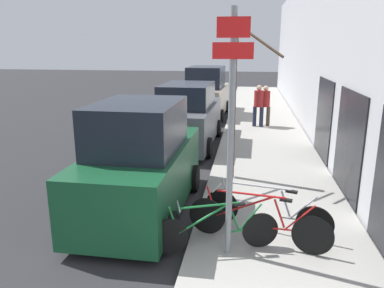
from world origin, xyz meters
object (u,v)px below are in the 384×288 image
at_px(bicycle_2, 266,211).
at_px(parked_car_1, 188,117).
at_px(bicycle_1, 257,222).
at_px(parked_car_2, 206,94).
at_px(parked_car_0, 141,164).
at_px(pedestrian_near, 259,103).
at_px(pedestrian_far, 265,103).
at_px(bicycle_0, 216,230).
at_px(street_tree, 234,108).
at_px(signpost, 231,128).

bearing_deg(bicycle_2, parked_car_1, 39.03).
bearing_deg(parked_car_1, bicycle_1, -70.10).
height_order(bicycle_2, parked_car_2, parked_car_2).
bearing_deg(parked_car_0, pedestrian_near, 73.85).
bearing_deg(parked_car_1, parked_car_0, -89.47).
xyz_separation_m(bicycle_2, pedestrian_far, (0.31, 9.59, 0.60)).
bearing_deg(pedestrian_far, parked_car_1, 59.33).
xyz_separation_m(bicycle_0, bicycle_2, (0.85, 0.81, 0.02)).
relative_size(pedestrian_near, pedestrian_far, 1.02).
relative_size(parked_car_0, parked_car_2, 0.92).
xyz_separation_m(bicycle_1, parked_car_1, (-2.33, 6.92, 0.47)).
bearing_deg(parked_car_2, street_tree, -77.33).
bearing_deg(bicycle_2, street_tree, 32.65).
bearing_deg(bicycle_2, bicycle_0, 151.37).
height_order(bicycle_2, parked_car_0, parked_car_0).
distance_m(parked_car_1, parked_car_2, 5.78).
xyz_separation_m(bicycle_1, pedestrian_near, (0.20, 9.86, 0.61)).
xyz_separation_m(parked_car_0, parked_car_2, (0.07, 11.44, 0.03)).
xyz_separation_m(parked_car_0, pedestrian_near, (2.60, 8.61, 0.08)).
height_order(bicycle_2, pedestrian_near, pedestrian_near).
relative_size(parked_car_0, parked_car_1, 0.91).
height_order(parked_car_1, street_tree, street_tree).
bearing_deg(pedestrian_near, signpost, 104.33).
bearing_deg(street_tree, pedestrian_far, 81.14).
height_order(bicycle_0, bicycle_2, bicycle_2).
xyz_separation_m(pedestrian_near, street_tree, (-0.77, -6.57, 0.83)).
height_order(parked_car_0, parked_car_1, parked_car_0).
bearing_deg(bicycle_1, bicycle_0, 130.73).
distance_m(parked_car_0, pedestrian_near, 9.00).
distance_m(bicycle_0, pedestrian_near, 10.26).
xyz_separation_m(parked_car_0, parked_car_1, (0.08, 5.67, -0.06)).
height_order(bicycle_0, pedestrian_far, pedestrian_far).
bearing_deg(parked_car_2, bicycle_2, -76.34).
bearing_deg(pedestrian_near, pedestrian_far, -126.62).
xyz_separation_m(signpost, pedestrian_far, (0.95, 10.43, -1.14)).
height_order(bicycle_0, bicycle_1, bicycle_1).
bearing_deg(bicycle_1, parked_car_1, 33.24).
bearing_deg(parked_car_0, parked_car_1, 89.88).
bearing_deg(bicycle_0, pedestrian_near, -21.16).
distance_m(bicycle_0, pedestrian_far, 10.48).
distance_m(parked_car_2, pedestrian_far, 3.85).
bearing_deg(bicycle_0, parked_car_0, 31.11).
bearing_deg(bicycle_1, bicycle_2, -5.03).
bearing_deg(parked_car_1, signpost, -74.41).
bearing_deg(bicycle_0, signpost, -114.81).
distance_m(bicycle_2, parked_car_0, 2.74).
bearing_deg(bicycle_0, bicycle_1, -80.13).
height_order(parked_car_2, pedestrian_near, parked_car_2).
bearing_deg(pedestrian_far, bicycle_2, 99.24).
distance_m(bicycle_1, pedestrian_far, 10.09).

